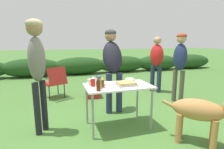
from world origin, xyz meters
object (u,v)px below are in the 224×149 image
Objects in this scene: beer_bottle at (102,83)px; dog at (203,112)px; ketchup_bottle at (93,82)px; spice_jar at (99,83)px; plate_stack at (106,83)px; camp_chair_green_behind_table at (55,81)px; food_tray at (126,84)px; bbq_sauce_bottle at (98,85)px; mixing_bowl at (130,80)px; folding_table at (118,90)px; cooler_box at (93,90)px; standing_person_in_olive_jacket at (112,61)px; standing_person_in_dark_puffer at (37,61)px; mayo_bottle at (97,81)px; standing_person_in_navy_coat at (180,59)px; paper_cup_stack at (90,82)px; standing_person_in_gray_fleece at (157,60)px.

beer_bottle is 1.52m from dog.
spice_jar is (0.06, -0.19, 0.02)m from ketchup_bottle.
camp_chair_green_behind_table reaches higher than plate_stack.
ketchup_bottle is at bearing 169.59° from food_tray.
bbq_sauce_bottle is 2.28m from camp_chair_green_behind_table.
ketchup_bottle is 2.00m from camp_chair_green_behind_table.
spice_jar is 0.24× the size of dog.
mixing_bowl is 1.16× the size of ketchup_bottle.
cooler_box is (-0.08, 1.80, -0.49)m from folding_table.
dog is (0.83, -1.58, -0.57)m from standing_person_in_olive_jacket.
standing_person_in_dark_puffer is 2.15× the size of camp_chair_green_behind_table.
camp_chair_green_behind_table is at bearing 106.61° from bbq_sauce_bottle.
bbq_sauce_bottle is 1.17× the size of ketchup_bottle.
mayo_bottle reaches higher than food_tray.
standing_person_in_navy_coat is (1.51, 0.57, 0.26)m from mixing_bowl.
paper_cup_stack is 0.07× the size of standing_person_in_gray_fleece.
bbq_sauce_bottle reaches higher than plate_stack.
food_tray is at bearing -90.03° from standing_person_in_navy_coat.
standing_person_in_gray_fleece is (2.17, 1.65, 0.13)m from ketchup_bottle.
standing_person_in_dark_puffer reaches higher than camp_chair_green_behind_table.
food_tray is 1.88m from standing_person_in_navy_coat.
bbq_sauce_bottle is at bearing -97.13° from camp_chair_green_behind_table.
ketchup_bottle reaches higher than cooler_box.
standing_person_in_gray_fleece is at bearing 38.96° from mayo_bottle.
standing_person_in_navy_coat is (0.04, -0.95, 0.10)m from standing_person_in_gray_fleece.
spice_jar is (-0.35, -0.13, 0.17)m from folding_table.
food_tray is at bearing 10.50° from spice_jar.
standing_person_in_navy_coat reaches higher than plate_stack.
dog is 3.42m from camp_chair_green_behind_table.
standing_person_in_gray_fleece is (2.05, 1.76, 0.13)m from beer_bottle.
mixing_bowl is at bearing 26.24° from spice_jar.
dog is at bearing -40.67° from plate_stack.
beer_bottle reaches higher than dog.
mayo_bottle is 0.96m from standing_person_in_dark_puffer.
standing_person_in_dark_puffer is (-3.00, -1.52, 0.22)m from standing_person_in_gray_fleece.
standing_person_in_olive_jacket is 1.67m from standing_person_in_navy_coat.
standing_person_in_gray_fleece is 2.00m from cooler_box.
dog is (1.14, -0.98, -0.26)m from plate_stack.
ketchup_bottle is at bearing -169.49° from mixing_bowl.
bbq_sauce_bottle is 0.11× the size of standing_person_in_dark_puffer.
ketchup_bottle reaches higher than mixing_bowl.
mayo_bottle is at bearing -179.47° from folding_table.
standing_person_in_gray_fleece is 1.91× the size of camp_chair_green_behind_table.
mixing_bowl reaches higher than dog.
food_tray is at bearing -83.09° from camp_chair_green_behind_table.
standing_person_in_gray_fleece is 0.97× the size of standing_person_in_navy_coat.
paper_cup_stack is 0.88m from standing_person_in_olive_jacket.
mayo_bottle is 0.12× the size of standing_person_in_olive_jacket.
cooler_box is (0.31, 2.03, -0.66)m from bbq_sauce_bottle.
mixing_bowl is 0.12× the size of standing_person_in_navy_coat.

